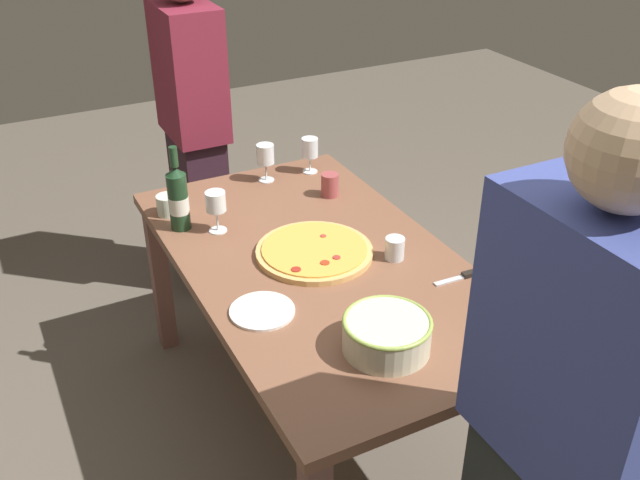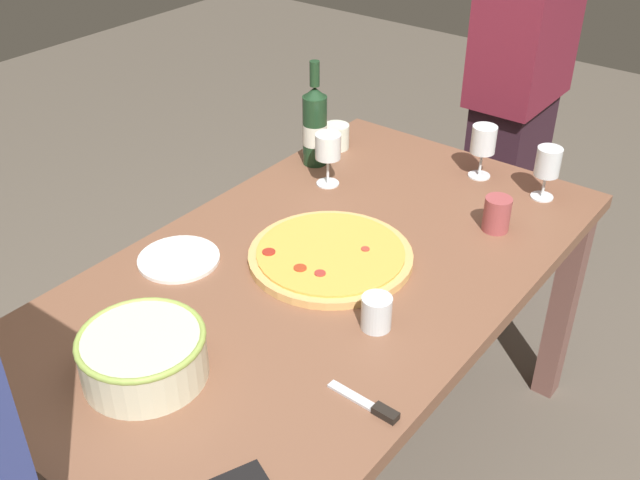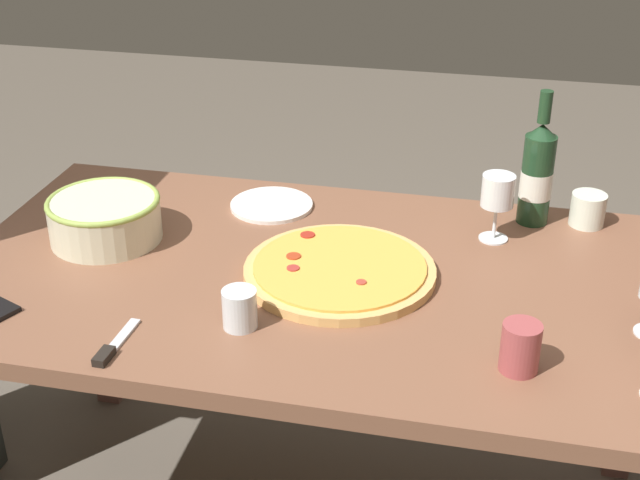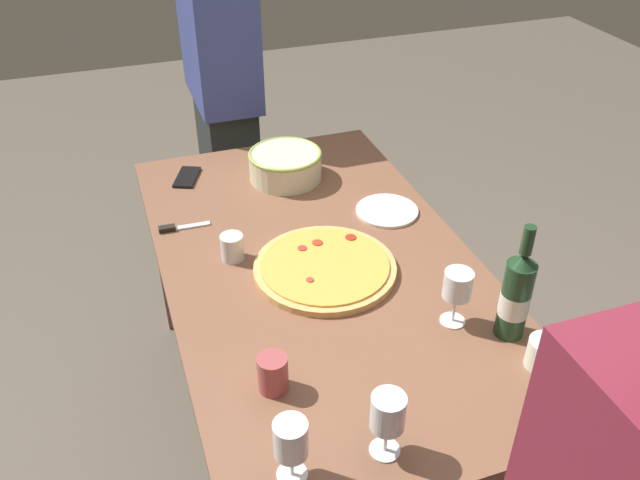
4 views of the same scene
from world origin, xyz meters
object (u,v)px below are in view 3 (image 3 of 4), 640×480
at_px(cup_amber, 520,347).
at_px(side_plate, 272,205).
at_px(dining_table, 320,310).
at_px(pizza_knife, 112,348).
at_px(serving_bowl, 105,217).
at_px(wine_glass_far_left, 498,194).
at_px(cup_ceramic, 588,210).
at_px(wine_bottle, 537,173).
at_px(pizza, 340,270).
at_px(cup_spare, 240,309).

bearing_deg(cup_amber, side_plate, 137.70).
bearing_deg(dining_table, pizza_knife, -130.56).
bearing_deg(side_plate, serving_bowl, -142.61).
bearing_deg(wine_glass_far_left, side_plate, 174.27).
distance_m(serving_bowl, cup_ceramic, 1.13).
bearing_deg(wine_bottle, cup_amber, -91.46).
distance_m(dining_table, serving_bowl, 0.54).
relative_size(dining_table, cup_ceramic, 19.45).
bearing_deg(serving_bowl, wine_bottle, 17.83).
distance_m(wine_glass_far_left, cup_ceramic, 0.26).
distance_m(dining_table, pizza_knife, 0.49).
relative_size(pizza, pizza_knife, 2.55).
relative_size(serving_bowl, pizza_knife, 1.60).
bearing_deg(pizza_knife, pizza, 45.84).
bearing_deg(wine_bottle, cup_ceramic, 5.31).
xyz_separation_m(pizza, cup_amber, (0.38, -0.26, 0.03)).
xyz_separation_m(wine_bottle, side_plate, (-0.63, -0.06, -0.12)).
xyz_separation_m(cup_amber, cup_ceramic, (0.14, 0.63, -0.01)).
height_order(wine_bottle, side_plate, wine_bottle).
bearing_deg(cup_spare, serving_bowl, 145.15).
bearing_deg(cup_spare, dining_table, 65.89).
xyz_separation_m(pizza, wine_bottle, (0.40, 0.36, 0.11)).
relative_size(dining_table, cup_spare, 20.08).
height_order(dining_table, cup_spare, cup_spare).
bearing_deg(dining_table, side_plate, 122.55).
xyz_separation_m(cup_spare, side_plate, (-0.08, 0.54, -0.03)).
relative_size(pizza, wine_bottle, 1.27).
xyz_separation_m(pizza, pizza_knife, (-0.36, -0.37, -0.01)).
bearing_deg(pizza, cup_amber, -34.48).
relative_size(wine_glass_far_left, cup_spare, 2.01).
bearing_deg(wine_glass_far_left, cup_amber, -82.20).
xyz_separation_m(dining_table, wine_bottle, (0.44, 0.36, 0.22)).
bearing_deg(serving_bowl, cup_spare, -34.85).
xyz_separation_m(dining_table, side_plate, (-0.19, 0.30, 0.10)).
bearing_deg(pizza, cup_spare, -122.11).
distance_m(side_plate, pizza_knife, 0.68).
distance_m(pizza, pizza_knife, 0.51).
bearing_deg(wine_bottle, side_plate, -174.66).
bearing_deg(side_plate, cup_spare, -80.98).
height_order(pizza, pizza_knife, pizza).
xyz_separation_m(wine_glass_far_left, cup_ceramic, (0.21, 0.13, -0.07)).
relative_size(dining_table, pizza, 3.88).
bearing_deg(dining_table, serving_bowl, 174.50).
distance_m(wine_bottle, side_plate, 0.65).
bearing_deg(cup_ceramic, wine_bottle, -174.69).
bearing_deg(pizza_knife, wine_glass_far_left, 42.36).
bearing_deg(wine_bottle, cup_spare, -132.63).
bearing_deg(side_plate, cup_ceramic, 5.33).
height_order(wine_glass_far_left, cup_spare, wine_glass_far_left).
relative_size(pizza, cup_spare, 5.18).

